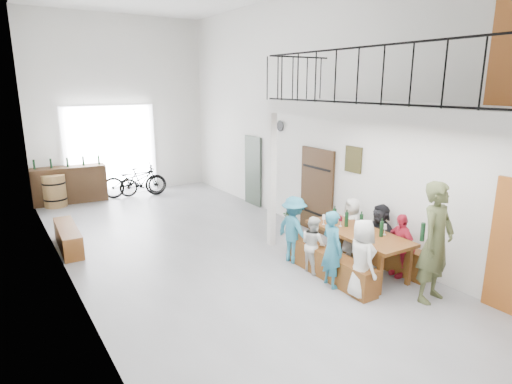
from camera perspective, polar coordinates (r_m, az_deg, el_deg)
floor at (r=9.26m, az=-6.26°, el=-7.66°), size 12.00×12.00×0.00m
room_walls at (r=8.61m, az=-6.92°, el=14.89°), size 12.00×12.00×12.00m
gateway_portal at (r=14.23m, az=-18.76°, el=5.21°), size 2.80×0.08×2.80m
right_wall_decor at (r=8.91m, az=14.85°, el=2.76°), size 0.07×8.28×5.07m
balcony at (r=7.39m, az=18.86°, el=9.80°), size 1.52×5.62×4.00m
tasting_table at (r=8.20m, az=13.44°, el=-5.65°), size 0.92×2.12×0.79m
bench_inner at (r=8.00m, az=9.63°, el=-9.50°), size 0.40×2.15×0.49m
bench_wall at (r=8.83m, az=15.63°, el=-7.42°), size 0.39×2.29×0.53m
tableware at (r=8.22m, az=13.03°, el=-3.94°), size 0.61×1.14×0.35m
side_bench at (r=10.04m, az=-23.77°, el=-5.59°), size 0.45×1.74×0.49m
oak_barrel at (r=13.55m, az=-25.27°, el=0.15°), size 0.64×0.64×0.93m
serving_counter at (r=13.84m, az=-23.57°, el=0.91°), size 2.09×0.76×1.08m
counter_bottles at (r=13.71m, az=-23.85°, el=3.67°), size 1.80×0.24×0.28m
guest_left_a at (r=7.27m, az=13.93°, el=-8.62°), size 0.60×0.75×1.33m
guest_left_b at (r=7.53m, az=10.10°, el=-7.47°), size 0.40×0.54×1.37m
guest_left_c at (r=8.09m, az=7.64°, el=-6.91°), size 0.45×0.55×1.07m
guest_left_d at (r=8.43m, az=5.08°, el=-5.02°), size 0.55×0.89×1.33m
guest_right_a at (r=8.25m, az=18.64°, el=-6.73°), size 0.40×0.73×1.18m
guest_right_b at (r=8.66m, az=16.13°, el=-5.44°), size 0.50×1.16×1.21m
guest_right_c at (r=9.05m, az=12.61°, el=-4.47°), size 0.52×0.66×1.19m
host_standing at (r=7.41m, az=22.85°, el=-6.22°), size 0.78×0.57×1.98m
potted_plant at (r=10.73m, az=4.53°, el=-3.31°), size 0.40×0.35×0.43m
bicycle_near at (r=13.89m, az=-15.89°, el=1.48°), size 2.05×1.08×1.02m
bicycle_far at (r=14.03m, az=-14.88°, el=1.39°), size 1.49×0.45×0.89m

